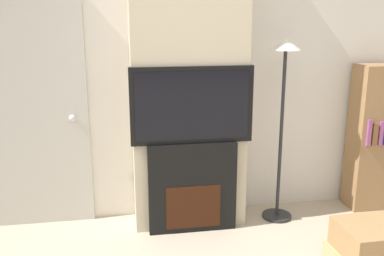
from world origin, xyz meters
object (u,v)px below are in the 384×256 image
at_px(fireplace, 192,187).
at_px(television, 192,105).
at_px(floor_lamp, 283,92).
at_px(bookshelf, 374,138).
at_px(box_stack, 371,247).

height_order(fireplace, television, television).
relative_size(floor_lamp, bookshelf, 1.18).
relative_size(fireplace, box_stack, 1.49).
height_order(box_stack, bookshelf, bookshelf).
xyz_separation_m(fireplace, box_stack, (1.17, -0.82, -0.21)).
distance_m(box_stack, bookshelf, 1.27).
bearing_deg(bookshelf, fireplace, -174.00).
relative_size(fireplace, bookshelf, 0.57).
distance_m(television, bookshelf, 1.82).
xyz_separation_m(box_stack, bookshelf, (0.59, 1.01, 0.50)).
bearing_deg(bookshelf, floor_lamp, -174.15).
distance_m(television, box_stack, 1.69).
distance_m(floor_lamp, box_stack, 1.39).
bearing_deg(floor_lamp, television, -173.69).
bearing_deg(floor_lamp, bookshelf, 5.85).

